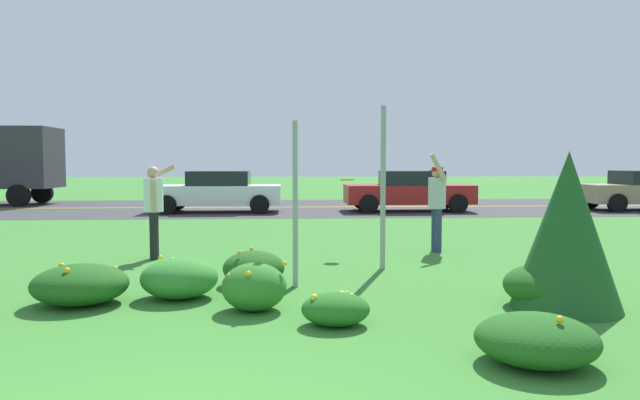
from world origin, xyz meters
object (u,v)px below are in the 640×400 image
(sign_post_by_roadside, at_px, (383,188))
(frisbee_orange, at_px, (347,180))
(sign_post_near_path, at_px, (295,204))
(person_thrower_white_shirt, at_px, (154,203))
(car_white_center_right, at_px, (217,191))
(car_red_center_left, at_px, (409,191))
(person_catcher_red_cap_gray_shirt, at_px, (437,200))

(sign_post_by_roadside, bearing_deg, frisbee_orange, 105.23)
(sign_post_near_path, distance_m, person_thrower_white_shirt, 3.51)
(person_thrower_white_shirt, xyz_separation_m, car_white_center_right, (-0.06, 9.87, -0.26))
(sign_post_by_roadside, relative_size, car_red_center_left, 0.59)
(sign_post_by_roadside, height_order, car_red_center_left, sign_post_by_roadside)
(person_catcher_red_cap_gray_shirt, xyz_separation_m, car_white_center_right, (-5.35, 9.34, -0.27))
(car_red_center_left, xyz_separation_m, car_white_center_right, (-6.82, 0.00, 0.00))
(person_thrower_white_shirt, xyz_separation_m, frisbee_orange, (3.52, 0.35, 0.41))
(person_thrower_white_shirt, bearing_deg, frisbee_orange, 5.74)
(sign_post_near_path, height_order, frisbee_orange, sign_post_near_path)
(sign_post_near_path, xyz_separation_m, sign_post_by_roadside, (1.44, 1.26, 0.17))
(person_thrower_white_shirt, relative_size, car_red_center_left, 0.38)
(sign_post_near_path, xyz_separation_m, person_catcher_red_cap_gray_shirt, (2.79, 3.00, -0.14))
(person_thrower_white_shirt, relative_size, person_catcher_red_cap_gray_shirt, 0.89)
(person_catcher_red_cap_gray_shirt, relative_size, car_white_center_right, 0.43)
(sign_post_by_roadside, bearing_deg, sign_post_near_path, -138.87)
(person_catcher_red_cap_gray_shirt, xyz_separation_m, frisbee_orange, (-1.77, -0.19, 0.40))
(person_thrower_white_shirt, height_order, person_catcher_red_cap_gray_shirt, person_catcher_red_cap_gray_shirt)
(sign_post_by_roadside, xyz_separation_m, car_white_center_right, (-4.00, 11.07, -0.58))
(person_thrower_white_shirt, distance_m, frisbee_orange, 3.56)
(car_red_center_left, bearing_deg, car_white_center_right, 180.00)
(person_thrower_white_shirt, height_order, frisbee_orange, person_thrower_white_shirt)
(sign_post_near_path, xyz_separation_m, car_white_center_right, (-2.56, 12.33, -0.41))
(frisbee_orange, xyz_separation_m, car_red_center_left, (3.24, 9.52, -0.67))
(person_thrower_white_shirt, relative_size, car_white_center_right, 0.38)
(person_thrower_white_shirt, xyz_separation_m, person_catcher_red_cap_gray_shirt, (5.29, 0.54, 0.01))
(sign_post_by_roadside, xyz_separation_m, frisbee_orange, (-0.42, 1.55, 0.09))
(sign_post_near_path, bearing_deg, car_red_center_left, 70.95)
(person_thrower_white_shirt, bearing_deg, sign_post_near_path, -44.55)
(frisbee_orange, height_order, car_red_center_left, car_red_center_left)
(frisbee_orange, relative_size, car_white_center_right, 0.06)
(car_white_center_right, bearing_deg, car_red_center_left, 0.00)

